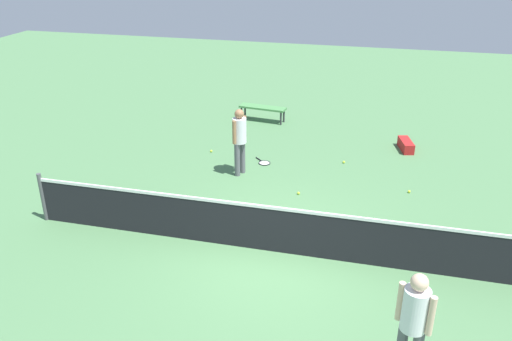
{
  "coord_description": "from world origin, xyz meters",
  "views": [
    {
      "loc": [
        -1.69,
        8.27,
        5.58
      ],
      "look_at": [
        0.82,
        -1.61,
        0.9
      ],
      "focal_mm": 36.72,
      "sensor_mm": 36.0,
      "label": 1
    }
  ],
  "objects_px": {
    "player_near_side": "(240,136)",
    "player_far_side": "(414,319)",
    "tennis_racket_near_player": "(264,163)",
    "tennis_ball_midcourt": "(298,193)",
    "tennis_ball_baseline": "(211,151)",
    "tennis_ball_near_player": "(409,192)",
    "courtside_bench": "(263,109)",
    "equipment_bag": "(405,145)",
    "tennis_ball_stray_left": "(221,219)",
    "tennis_ball_by_net": "(344,162)"
  },
  "relations": [
    {
      "from": "player_near_side",
      "to": "player_far_side",
      "type": "bearing_deg",
      "value": 124.59
    },
    {
      "from": "tennis_racket_near_player",
      "to": "tennis_ball_midcourt",
      "type": "distance_m",
      "value": 1.96
    },
    {
      "from": "player_near_side",
      "to": "player_far_side",
      "type": "relative_size",
      "value": 1.0
    },
    {
      "from": "tennis_ball_baseline",
      "to": "player_near_side",
      "type": "bearing_deg",
      "value": 134.86
    },
    {
      "from": "tennis_ball_near_player",
      "to": "courtside_bench",
      "type": "height_order",
      "value": "courtside_bench"
    },
    {
      "from": "player_near_side",
      "to": "equipment_bag",
      "type": "distance_m",
      "value": 4.94
    },
    {
      "from": "player_far_side",
      "to": "tennis_ball_baseline",
      "type": "distance_m",
      "value": 8.72
    },
    {
      "from": "courtside_bench",
      "to": "tennis_ball_baseline",
      "type": "bearing_deg",
      "value": 75.26
    },
    {
      "from": "player_near_side",
      "to": "tennis_ball_near_player",
      "type": "xyz_separation_m",
      "value": [
        -4.12,
        0.04,
        -0.98
      ]
    },
    {
      "from": "tennis_ball_near_player",
      "to": "tennis_ball_stray_left",
      "type": "xyz_separation_m",
      "value": [
        3.88,
        2.3,
        0.0
      ]
    },
    {
      "from": "equipment_bag",
      "to": "tennis_ball_by_net",
      "type": "bearing_deg",
      "value": 41.7
    },
    {
      "from": "player_far_side",
      "to": "courtside_bench",
      "type": "distance_m",
      "value": 10.81
    },
    {
      "from": "tennis_racket_near_player",
      "to": "tennis_ball_midcourt",
      "type": "relative_size",
      "value": 8.13
    },
    {
      "from": "player_near_side",
      "to": "tennis_ball_near_player",
      "type": "distance_m",
      "value": 4.23
    },
    {
      "from": "player_near_side",
      "to": "tennis_racket_near_player",
      "type": "bearing_deg",
      "value": -118.14
    },
    {
      "from": "tennis_racket_near_player",
      "to": "courtside_bench",
      "type": "height_order",
      "value": "courtside_bench"
    },
    {
      "from": "courtside_bench",
      "to": "tennis_ball_near_player",
      "type": "bearing_deg",
      "value": 137.8
    },
    {
      "from": "tennis_racket_near_player",
      "to": "tennis_ball_baseline",
      "type": "height_order",
      "value": "tennis_ball_baseline"
    },
    {
      "from": "player_far_side",
      "to": "tennis_racket_near_player",
      "type": "bearing_deg",
      "value": -61.56
    },
    {
      "from": "tennis_ball_stray_left",
      "to": "tennis_ball_near_player",
      "type": "bearing_deg",
      "value": -149.3
    },
    {
      "from": "tennis_ball_by_net",
      "to": "courtside_bench",
      "type": "xyz_separation_m",
      "value": [
        2.87,
        -2.75,
        0.38
      ]
    },
    {
      "from": "tennis_ball_by_net",
      "to": "tennis_ball_baseline",
      "type": "distance_m",
      "value": 3.64
    },
    {
      "from": "equipment_bag",
      "to": "tennis_ball_near_player",
      "type": "bearing_deg",
      "value": 91.66
    },
    {
      "from": "player_near_side",
      "to": "tennis_ball_midcourt",
      "type": "relative_size",
      "value": 25.76
    },
    {
      "from": "tennis_ball_baseline",
      "to": "courtside_bench",
      "type": "height_order",
      "value": "courtside_bench"
    },
    {
      "from": "player_near_side",
      "to": "player_far_side",
      "type": "distance_m",
      "value": 7.04
    },
    {
      "from": "tennis_racket_near_player",
      "to": "tennis_ball_stray_left",
      "type": "distance_m",
      "value": 3.14
    },
    {
      "from": "tennis_ball_baseline",
      "to": "courtside_bench",
      "type": "distance_m",
      "value": 3.02
    },
    {
      "from": "tennis_racket_near_player",
      "to": "tennis_ball_stray_left",
      "type": "xyz_separation_m",
      "value": [
        0.18,
        3.14,
        0.02
      ]
    },
    {
      "from": "tennis_ball_midcourt",
      "to": "tennis_ball_baseline",
      "type": "xyz_separation_m",
      "value": [
        2.79,
        -1.92,
        0.0
      ]
    },
    {
      "from": "tennis_ball_near_player",
      "to": "tennis_ball_midcourt",
      "type": "relative_size",
      "value": 1.0
    },
    {
      "from": "player_near_side",
      "to": "tennis_ball_baseline",
      "type": "distance_m",
      "value": 1.91
    },
    {
      "from": "player_far_side",
      "to": "tennis_ball_baseline",
      "type": "relative_size",
      "value": 25.76
    },
    {
      "from": "tennis_racket_near_player",
      "to": "tennis_ball_near_player",
      "type": "distance_m",
      "value": 3.79
    },
    {
      "from": "tennis_ball_stray_left",
      "to": "player_near_side",
      "type": "bearing_deg",
      "value": -84.03
    },
    {
      "from": "tennis_racket_near_player",
      "to": "tennis_ball_near_player",
      "type": "xyz_separation_m",
      "value": [
        -3.69,
        0.84,
        0.02
      ]
    },
    {
      "from": "tennis_ball_near_player",
      "to": "tennis_racket_near_player",
      "type": "bearing_deg",
      "value": -12.75
    },
    {
      "from": "player_near_side",
      "to": "tennis_ball_stray_left",
      "type": "height_order",
      "value": "player_near_side"
    },
    {
      "from": "tennis_ball_midcourt",
      "to": "player_near_side",
      "type": "bearing_deg",
      "value": -24.96
    },
    {
      "from": "player_near_side",
      "to": "equipment_bag",
      "type": "height_order",
      "value": "player_near_side"
    },
    {
      "from": "tennis_ball_stray_left",
      "to": "equipment_bag",
      "type": "relative_size",
      "value": 0.08
    },
    {
      "from": "tennis_ball_near_player",
      "to": "tennis_ball_by_net",
      "type": "bearing_deg",
      "value": -39.23
    },
    {
      "from": "tennis_racket_near_player",
      "to": "courtside_bench",
      "type": "bearing_deg",
      "value": -75.8
    },
    {
      "from": "tennis_ball_near_player",
      "to": "equipment_bag",
      "type": "distance_m",
      "value": 2.75
    },
    {
      "from": "tennis_ball_baseline",
      "to": "equipment_bag",
      "type": "xyz_separation_m",
      "value": [
        -5.2,
        -1.54,
        0.11
      ]
    },
    {
      "from": "tennis_racket_near_player",
      "to": "tennis_ball_stray_left",
      "type": "relative_size",
      "value": 8.13
    },
    {
      "from": "tennis_ball_near_player",
      "to": "equipment_bag",
      "type": "bearing_deg",
      "value": -88.34
    },
    {
      "from": "tennis_ball_baseline",
      "to": "player_far_side",
      "type": "bearing_deg",
      "value": 126.53
    },
    {
      "from": "courtside_bench",
      "to": "tennis_ball_midcourt",
      "type": "bearing_deg",
      "value": 112.81
    },
    {
      "from": "player_far_side",
      "to": "equipment_bag",
      "type": "height_order",
      "value": "player_far_side"
    }
  ]
}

